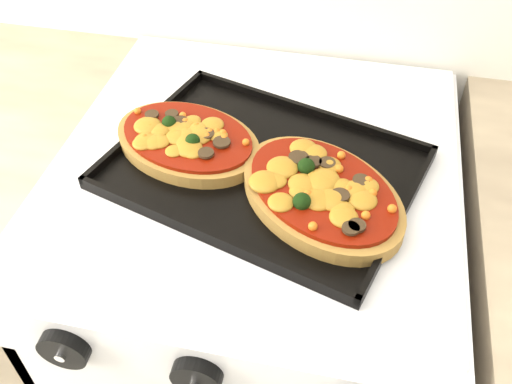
% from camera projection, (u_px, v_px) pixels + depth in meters
% --- Properties ---
extents(stove, '(0.60, 0.60, 0.91)m').
position_uv_depth(stove, '(257.00, 322.00, 1.17)').
color(stove, silver).
rests_on(stove, floor).
extents(control_panel, '(0.60, 0.02, 0.09)m').
position_uv_depth(control_panel, '(202.00, 361.00, 0.67)').
color(control_panel, silver).
rests_on(control_panel, stove).
extents(knob_left, '(0.06, 0.02, 0.06)m').
position_uv_depth(knob_left, '(64.00, 349.00, 0.68)').
color(knob_left, black).
rests_on(knob_left, control_panel).
extents(knob_center, '(0.06, 0.02, 0.06)m').
position_uv_depth(knob_center, '(197.00, 376.00, 0.66)').
color(knob_center, black).
rests_on(knob_center, control_panel).
extents(baking_tray, '(0.49, 0.41, 0.02)m').
position_uv_depth(baking_tray, '(263.00, 167.00, 0.81)').
color(baking_tray, black).
rests_on(baking_tray, stove).
extents(pizza_left, '(0.26, 0.22, 0.03)m').
position_uv_depth(pizza_left, '(188.00, 139.00, 0.83)').
color(pizza_left, olive).
rests_on(pizza_left, baking_tray).
extents(pizza_right, '(0.30, 0.29, 0.04)m').
position_uv_depth(pizza_right, '(322.00, 192.00, 0.75)').
color(pizza_right, olive).
rests_on(pizza_right, baking_tray).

